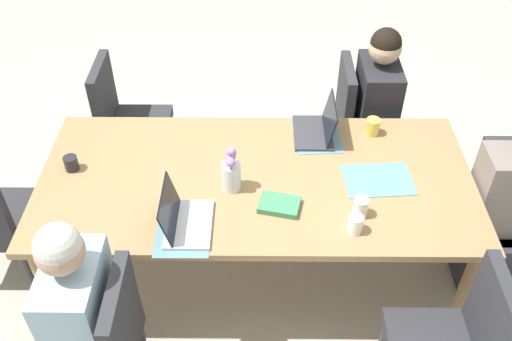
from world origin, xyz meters
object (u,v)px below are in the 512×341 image
(person_near_left_far, at_px, (87,329))
(coffee_mug_near_left, at_px, (71,163))
(chair_head_right_left_mid, at_px, (509,208))
(chair_far_right_near, at_px, (125,117))
(laptop_far_left_near, at_px, (318,128))
(laptop_near_left_far, at_px, (183,220))
(person_far_left_near, at_px, (373,120))
(flower_vase, at_px, (231,172))
(coffee_mug_near_right, at_px, (373,127))
(dining_table, at_px, (256,187))
(coffee_mug_centre_right, at_px, (360,207))
(person_head_right_left_mid, at_px, (504,214))
(chair_far_left_near, at_px, (360,118))
(coffee_mug_centre_left, at_px, (355,224))
(book_red_cover, at_px, (279,205))

(person_near_left_far, bearing_deg, coffee_mug_near_left, 105.21)
(chair_head_right_left_mid, distance_m, chair_far_right_near, 2.48)
(chair_far_right_near, distance_m, laptop_far_left_near, 1.39)
(chair_far_right_near, bearing_deg, laptop_near_left_far, -65.89)
(person_near_left_far, xyz_separation_m, coffee_mug_near_left, (-0.23, 0.83, 0.27))
(person_far_left_near, relative_size, coffee_mug_near_left, 14.83)
(person_far_left_near, bearing_deg, flower_vase, -134.72)
(laptop_near_left_far, xyz_separation_m, coffee_mug_near_right, (1.02, 0.74, 0.01))
(dining_table, height_order, laptop_far_left_near, laptop_far_left_near)
(person_far_left_near, height_order, laptop_near_left_far, person_far_left_near)
(dining_table, relative_size, chair_head_right_left_mid, 2.56)
(chair_head_right_left_mid, bearing_deg, laptop_far_left_near, 163.06)
(coffee_mug_centre_right, bearing_deg, flower_vase, 163.50)
(person_head_right_left_mid, bearing_deg, dining_table, 178.73)
(chair_far_left_near, bearing_deg, coffee_mug_centre_left, -100.08)
(dining_table, xyz_separation_m, flower_vase, (-0.12, -0.08, 0.18))
(coffee_mug_near_right, bearing_deg, laptop_far_left_near, -177.47)
(chair_head_right_left_mid, xyz_separation_m, coffee_mug_near_left, (-2.42, 0.02, 0.30))
(coffee_mug_centre_left, bearing_deg, coffee_mug_near_right, 75.72)
(chair_head_right_left_mid, height_order, flower_vase, flower_vase)
(dining_table, distance_m, coffee_mug_centre_right, 0.59)
(coffee_mug_centre_left, bearing_deg, coffee_mug_near_left, 163.34)
(chair_far_right_near, xyz_separation_m, laptop_near_left_far, (0.56, -1.24, 0.31))
(person_near_left_far, bearing_deg, chair_far_right_near, 94.78)
(chair_head_right_left_mid, distance_m, person_head_right_left_mid, 0.10)
(laptop_far_left_near, distance_m, coffee_mug_near_left, 1.38)
(laptop_far_left_near, bearing_deg, dining_table, -133.38)
(chair_far_left_near, height_order, coffee_mug_centre_right, chair_far_left_near)
(chair_head_right_left_mid, relative_size, coffee_mug_centre_left, 9.44)
(person_near_left_far, height_order, laptop_near_left_far, person_near_left_far)
(flower_vase, xyz_separation_m, coffee_mug_near_right, (0.79, 0.47, -0.06))
(chair_head_right_left_mid, xyz_separation_m, person_near_left_far, (-2.20, -0.82, 0.03))
(person_far_left_near, distance_m, coffee_mug_near_right, 0.53)
(person_near_left_far, height_order, coffee_mug_near_right, person_near_left_far)
(chair_far_right_near, xyz_separation_m, coffee_mug_near_left, (-0.09, -0.83, 0.30))
(coffee_mug_near_left, bearing_deg, laptop_far_left_near, 13.06)
(dining_table, bearing_deg, coffee_mug_centre_left, -38.46)
(chair_far_left_near, xyz_separation_m, chair_far_right_near, (-1.60, 0.00, 0.00))
(coffee_mug_centre_right, bearing_deg, chair_head_right_left_mid, 18.71)
(dining_table, relative_size, laptop_far_left_near, 7.20)
(chair_far_right_near, bearing_deg, dining_table, -44.64)
(coffee_mug_near_right, height_order, coffee_mug_centre_left, coffee_mug_near_right)
(chair_head_right_left_mid, bearing_deg, book_red_cover, -168.66)
(dining_table, relative_size, coffee_mug_centre_right, 22.36)
(person_far_left_near, xyz_separation_m, coffee_mug_centre_right, (-0.26, -1.10, 0.28))
(chair_head_right_left_mid, xyz_separation_m, coffee_mug_near_right, (-0.76, 0.34, 0.31))
(laptop_far_left_near, bearing_deg, coffee_mug_near_right, 2.53)
(person_far_left_near, relative_size, person_near_left_far, 1.00)
(laptop_near_left_far, bearing_deg, chair_far_right_near, 114.11)
(chair_far_left_near, height_order, coffee_mug_near_left, chair_far_left_near)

